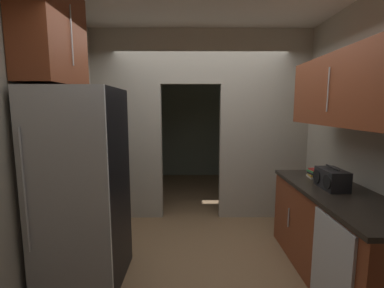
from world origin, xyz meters
TOP-DOWN VIEW (x-y plane):
  - ground at (0.00, 0.00)m, footprint 20.00×20.00m
  - kitchen_overhead_slab at (0.00, 0.39)m, footprint 3.61×6.60m
  - kitchen_partition at (0.04, 1.30)m, footprint 3.21×0.12m
  - adjoining_room_shell at (0.00, 3.10)m, footprint 3.21×2.67m
  - kitchen_flank_left at (-1.66, -0.60)m, footprint 0.10×3.80m
  - refrigerator at (-1.18, -0.24)m, footprint 0.73×0.77m
  - lower_cabinet_run at (1.27, -0.26)m, footprint 0.67×1.79m
  - dishwasher at (0.95, -0.76)m, footprint 0.02×0.56m
  - upper_cabinet_counterside at (1.27, -0.26)m, footprint 0.36×1.61m
  - upper_cabinet_fridgeside at (-1.43, -0.14)m, footprint 0.36×0.80m
  - boombox at (1.24, -0.16)m, footprint 0.21×0.34m
  - book_stack at (1.25, 0.24)m, footprint 0.14×0.18m

SIDE VIEW (x-z plane):
  - ground at x=0.00m, z-range 0.00..0.00m
  - dishwasher at x=0.95m, z-range 0.00..0.84m
  - lower_cabinet_run at x=1.27m, z-range 0.00..0.90m
  - refrigerator at x=-1.18m, z-range 0.00..1.88m
  - book_stack at x=1.25m, z-range 0.90..1.01m
  - boombox at x=1.24m, z-range 0.89..1.11m
  - adjoining_room_shell at x=0.00m, z-range 0.00..2.82m
  - kitchen_flank_left at x=-1.66m, z-range 0.00..2.82m
  - kitchen_partition at x=0.04m, z-range 0.10..2.92m
  - upper_cabinet_counterside at x=1.27m, z-range 1.53..2.19m
  - upper_cabinet_fridgeside at x=-1.43m, z-range 1.91..2.80m
  - kitchen_overhead_slab at x=0.00m, z-range 2.82..2.88m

